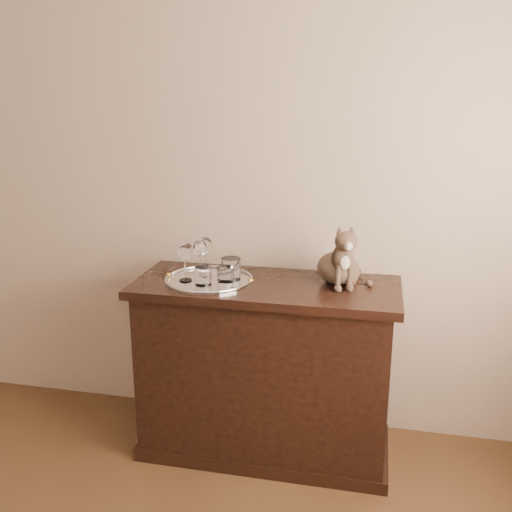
{
  "coord_description": "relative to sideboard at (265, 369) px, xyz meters",
  "views": [
    {
      "loc": [
        1.08,
        -0.45,
        1.66
      ],
      "look_at": [
        0.55,
        1.95,
        0.97
      ],
      "focal_mm": 40.0,
      "sensor_mm": 36.0,
      "label": 1
    }
  ],
  "objects": [
    {
      "name": "cat",
      "position": [
        0.32,
        0.07,
        0.57
      ],
      "size": [
        0.35,
        0.34,
        0.29
      ],
      "primitive_type": null,
      "rotation": [
        0.0,
        0.0,
        0.33
      ],
      "color": "#4B3A2C",
      "rests_on": "sideboard"
    },
    {
      "name": "wine_glass_a",
      "position": [
        -0.32,
        0.04,
        0.52
      ],
      "size": [
        0.06,
        0.06,
        0.17
      ],
      "primitive_type": null,
      "color": "white",
      "rests_on": "tray"
    },
    {
      "name": "tumbler_b",
      "position": [
        -0.26,
        -0.11,
        0.47
      ],
      "size": [
        0.07,
        0.07,
        0.08
      ],
      "primitive_type": "cylinder",
      "color": "white",
      "rests_on": "tray"
    },
    {
      "name": "tumbler_a",
      "position": [
        -0.17,
        -0.08,
        0.47
      ],
      "size": [
        0.07,
        0.07,
        0.08
      ],
      "primitive_type": "cylinder",
      "color": "white",
      "rests_on": "tray"
    },
    {
      "name": "sideboard",
      "position": [
        0.0,
        0.0,
        0.0
      ],
      "size": [
        1.2,
        0.5,
        0.85
      ],
      "primitive_type": null,
      "color": "black",
      "rests_on": "ground"
    },
    {
      "name": "wine_glass_c",
      "position": [
        -0.36,
        -0.06,
        0.52
      ],
      "size": [
        0.07,
        0.07,
        0.18
      ],
      "primitive_type": null,
      "color": "silver",
      "rests_on": "tray"
    },
    {
      "name": "wall_back",
      "position": [
        -0.6,
        0.31,
        0.93
      ],
      "size": [
        4.0,
        0.1,
        2.7
      ],
      "primitive_type": "cube",
      "color": "#C3A692",
      "rests_on": "ground"
    },
    {
      "name": "tumbler_c",
      "position": [
        -0.16,
        -0.0,
        0.48
      ],
      "size": [
        0.09,
        0.09,
        0.1
      ],
      "primitive_type": "cylinder",
      "color": "white",
      "rests_on": "tray"
    },
    {
      "name": "tray",
      "position": [
        -0.26,
        -0.03,
        0.43
      ],
      "size": [
        0.4,
        0.4,
        0.01
      ],
      "primitive_type": "cylinder",
      "color": "silver",
      "rests_on": "sideboard"
    },
    {
      "name": "wine_glass_b",
      "position": [
        -0.31,
        0.07,
        0.52
      ],
      "size": [
        0.07,
        0.07,
        0.18
      ],
      "primitive_type": null,
      "color": "white",
      "rests_on": "tray"
    }
  ]
}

